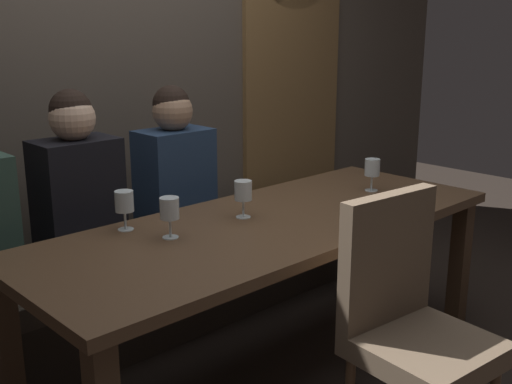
# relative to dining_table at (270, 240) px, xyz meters

# --- Properties ---
(ground) EXTENTS (9.00, 9.00, 0.00)m
(ground) POSITION_rel_dining_table_xyz_m (0.00, 0.00, -0.65)
(ground) COLOR black
(back_wall_tiled) EXTENTS (6.00, 0.12, 3.00)m
(back_wall_tiled) POSITION_rel_dining_table_xyz_m (0.00, 1.22, 0.85)
(back_wall_tiled) COLOR brown
(back_wall_tiled) RESTS_ON ground
(arched_door) EXTENTS (0.90, 0.05, 2.55)m
(arched_door) POSITION_rel_dining_table_xyz_m (1.35, 1.15, 0.71)
(arched_door) COLOR olive
(arched_door) RESTS_ON ground
(dining_table) EXTENTS (2.20, 0.84, 0.74)m
(dining_table) POSITION_rel_dining_table_xyz_m (0.00, 0.00, 0.00)
(dining_table) COLOR #493422
(dining_table) RESTS_ON ground
(banquette_bench) EXTENTS (2.50, 0.44, 0.45)m
(banquette_bench) POSITION_rel_dining_table_xyz_m (0.00, 0.70, -0.42)
(banquette_bench) COLOR #312A23
(banquette_bench) RESTS_ON ground
(chair_near_side) EXTENTS (0.48, 0.48, 0.98)m
(chair_near_side) POSITION_rel_dining_table_xyz_m (-0.02, -0.72, -0.09)
(chair_near_side) COLOR brown
(chair_near_side) RESTS_ON ground
(diner_bearded) EXTENTS (0.36, 0.24, 0.84)m
(diner_bearded) POSITION_rel_dining_table_xyz_m (-0.53, 0.69, 0.19)
(diner_bearded) COLOR black
(diner_bearded) RESTS_ON banquette_bench
(diner_far_end) EXTENTS (0.36, 0.24, 0.82)m
(diner_far_end) POSITION_rel_dining_table_xyz_m (0.01, 0.70, 0.18)
(diner_far_end) COLOR navy
(diner_far_end) RESTS_ON banquette_bench
(wine_glass_center_front) EXTENTS (0.08, 0.08, 0.16)m
(wine_glass_center_front) POSITION_rel_dining_table_xyz_m (-0.45, 0.11, 0.20)
(wine_glass_center_front) COLOR silver
(wine_glass_center_front) RESTS_ON dining_table
(wine_glass_far_right) EXTENTS (0.08, 0.08, 0.16)m
(wine_glass_far_right) POSITION_rel_dining_table_xyz_m (0.72, -0.00, 0.20)
(wine_glass_far_right) COLOR silver
(wine_glass_far_right) RESTS_ON dining_table
(wine_glass_near_left) EXTENTS (0.08, 0.08, 0.16)m
(wine_glass_near_left) POSITION_rel_dining_table_xyz_m (-0.52, 0.31, 0.20)
(wine_glass_near_left) COLOR silver
(wine_glass_near_left) RESTS_ON dining_table
(wine_glass_near_right) EXTENTS (0.08, 0.08, 0.16)m
(wine_glass_near_right) POSITION_rel_dining_table_xyz_m (-0.06, 0.11, 0.20)
(wine_glass_near_right) COLOR silver
(wine_glass_near_right) RESTS_ON dining_table
(fork_on_table) EXTENTS (0.07, 0.17, 0.01)m
(fork_on_table) POSITION_rel_dining_table_xyz_m (0.67, -0.20, 0.09)
(fork_on_table) COLOR silver
(fork_on_table) RESTS_ON dining_table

